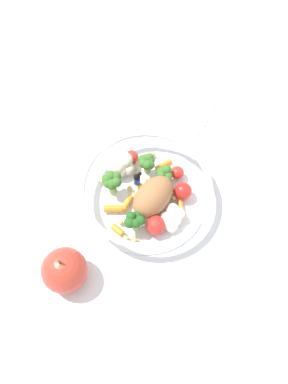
# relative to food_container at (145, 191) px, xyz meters

# --- Properties ---
(ground_plane) EXTENTS (2.40, 2.40, 0.00)m
(ground_plane) POSITION_rel_food_container_xyz_m (-0.00, 0.01, -0.03)
(ground_plane) COLOR white
(food_container) EXTENTS (0.23, 0.23, 0.07)m
(food_container) POSITION_rel_food_container_xyz_m (0.00, 0.00, 0.00)
(food_container) COLOR white
(food_container) RESTS_ON ground_plane
(loose_apple) EXTENTS (0.07, 0.07, 0.08)m
(loose_apple) POSITION_rel_food_container_xyz_m (0.18, 0.05, 0.01)
(loose_apple) COLOR #BC3828
(loose_apple) RESTS_ON ground_plane
(folded_napkin) EXTENTS (0.19, 0.19, 0.01)m
(folded_napkin) POSITION_rel_food_container_xyz_m (-0.17, -0.14, -0.03)
(folded_napkin) COLOR white
(folded_napkin) RESTS_ON ground_plane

